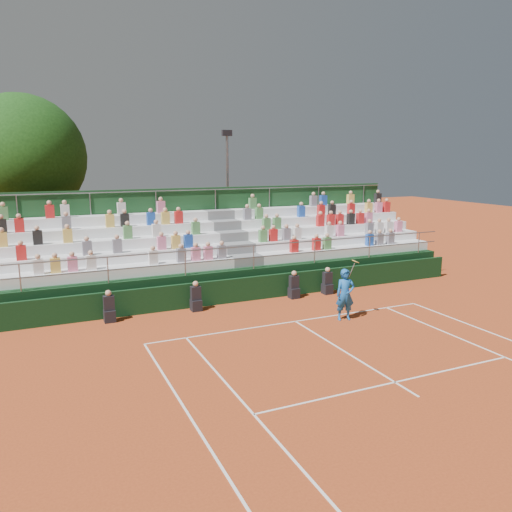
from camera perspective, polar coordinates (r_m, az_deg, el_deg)
name	(u,v)px	position (r m, az deg, el deg)	size (l,w,h in m)	color
ground	(295,321)	(18.34, 4.53, -7.47)	(90.00, 90.00, 0.00)	#AA431C
courtside_wall	(259,288)	(20.94, 0.34, -3.64)	(20.00, 0.15, 1.00)	black
line_officials	(238,294)	(20.11, -2.09, -4.34)	(9.64, 0.40, 1.19)	black
grandstand	(231,260)	(23.71, -2.90, -0.46)	(20.00, 5.20, 4.40)	black
tennis_player	(345,295)	(18.51, 10.16, -4.36)	(0.93, 0.63, 2.22)	#175DB1
tree_west	(1,169)	(28.68, -27.08, 8.83)	(5.59, 5.59, 8.09)	#3B2815
tree_east	(23,157)	(27.81, -25.12, 10.19)	(6.16, 6.16, 8.97)	#3B2815
floodlight_mast	(227,182)	(30.78, -3.28, 8.46)	(0.60, 0.25, 7.48)	gray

